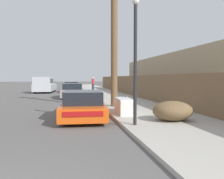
% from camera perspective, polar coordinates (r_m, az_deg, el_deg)
% --- Properties ---
extents(sidewalk_curb, '(4.20, 63.00, 0.12)m').
position_cam_1_polar(sidewalk_curb, '(26.22, -2.52, -0.73)').
color(sidewalk_curb, '#ADA89E').
rests_on(sidewalk_curb, ground).
extents(discarded_fridge, '(0.76, 1.84, 0.72)m').
position_cam_1_polar(discarded_fridge, '(10.24, 3.19, -4.30)').
color(discarded_fridge, white).
rests_on(discarded_fridge, sidewalk_curb).
extents(parked_sports_car_red, '(2.12, 4.54, 1.21)m').
position_cam_1_polar(parked_sports_car_red, '(9.85, -7.54, -4.10)').
color(parked_sports_car_red, '#E05114').
rests_on(parked_sports_car_red, ground).
extents(car_parked_mid, '(2.17, 4.36, 1.30)m').
position_cam_1_polar(car_parked_mid, '(19.88, -10.14, -0.39)').
color(car_parked_mid, gray).
rests_on(car_parked_mid, ground).
extents(car_parked_far, '(2.13, 4.68, 1.29)m').
position_cam_1_polar(car_parked_far, '(27.98, -10.37, 0.58)').
color(car_parked_far, black).
rests_on(car_parked_far, ground).
extents(pickup_truck, '(2.43, 5.46, 1.89)m').
position_cam_1_polar(pickup_truck, '(27.60, -17.24, 1.16)').
color(pickup_truck, silver).
rests_on(pickup_truck, ground).
extents(utility_pole, '(1.80, 0.39, 7.57)m').
position_cam_1_polar(utility_pole, '(12.93, 0.57, 12.81)').
color(utility_pole, brown).
rests_on(utility_pole, sidewalk_curb).
extents(street_lamp, '(0.26, 0.26, 4.43)m').
position_cam_1_polar(street_lamp, '(7.73, 6.10, 9.92)').
color(street_lamp, '#232326').
rests_on(street_lamp, sidewalk_curb).
extents(brush_pile, '(1.57, 1.34, 0.76)m').
position_cam_1_polar(brush_pile, '(8.83, 15.55, -5.37)').
color(brush_pile, brown).
rests_on(brush_pile, sidewalk_curb).
extents(wooden_fence, '(0.08, 35.47, 1.87)m').
position_cam_1_polar(wooden_fence, '(21.15, 5.00, 1.06)').
color(wooden_fence, brown).
rests_on(wooden_fence, sidewalk_curb).
extents(building_right_house, '(6.00, 23.13, 3.88)m').
position_cam_1_polar(building_right_house, '(21.10, 21.18, 3.27)').
color(building_right_house, tan).
rests_on(building_right_house, ground).
extents(pedestrian, '(0.34, 0.34, 1.79)m').
position_cam_1_polar(pedestrian, '(28.54, -4.99, 1.55)').
color(pedestrian, '#282D42').
rests_on(pedestrian, sidewalk_curb).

